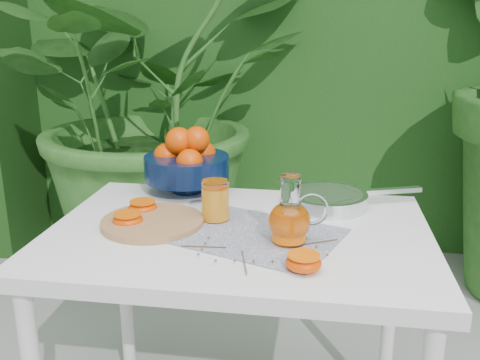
# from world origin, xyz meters

# --- Properties ---
(hedge_backdrop) EXTENTS (8.00, 1.65, 2.50)m
(hedge_backdrop) POSITION_xyz_m (0.06, 2.06, 1.19)
(hedge_backdrop) COLOR #1E4714
(hedge_backdrop) RESTS_ON ground
(potted_plant_left) EXTENTS (2.50, 2.50, 1.77)m
(potted_plant_left) POSITION_xyz_m (-0.77, 1.26, 0.88)
(potted_plant_left) COLOR #255E20
(potted_plant_left) RESTS_ON ground
(white_table) EXTENTS (1.00, 0.70, 0.75)m
(white_table) POSITION_xyz_m (-0.14, -0.05, 0.67)
(white_table) COLOR white
(white_table) RESTS_ON ground
(placemat) EXTENTS (0.48, 0.43, 0.00)m
(placemat) POSITION_xyz_m (-0.09, -0.09, 0.75)
(placemat) COLOR #0C1247
(placemat) RESTS_ON white_table
(cutting_board) EXTENTS (0.28, 0.28, 0.02)m
(cutting_board) POSITION_xyz_m (-0.37, -0.06, 0.76)
(cutting_board) COLOR #AA6F4D
(cutting_board) RESTS_ON white_table
(fruit_bowl) EXTENTS (0.35, 0.35, 0.21)m
(fruit_bowl) POSITION_xyz_m (-0.35, 0.25, 0.85)
(fruit_bowl) COLOR black
(fruit_bowl) RESTS_ON white_table
(juice_pitcher) EXTENTS (0.15, 0.11, 0.17)m
(juice_pitcher) POSITION_xyz_m (-0.00, -0.12, 0.81)
(juice_pitcher) COLOR white
(juice_pitcher) RESTS_ON white_table
(juice_tumbler) EXTENTS (0.09, 0.09, 0.11)m
(juice_tumbler) POSITION_xyz_m (-0.21, 0.00, 0.81)
(juice_tumbler) COLOR white
(juice_tumbler) RESTS_ON white_table
(saute_pan) EXTENTS (0.44, 0.30, 0.04)m
(saute_pan) POSITION_xyz_m (0.09, 0.16, 0.77)
(saute_pan) COLOR silver
(saute_pan) RESTS_ON white_table
(orange_halves) EXTENTS (0.57, 0.39, 0.04)m
(orange_halves) POSITION_xyz_m (-0.27, -0.11, 0.77)
(orange_halves) COLOR #EF3402
(orange_halves) RESTS_ON white_table
(thyme_sprigs) EXTENTS (0.37, 0.26, 0.01)m
(thyme_sprigs) POSITION_xyz_m (-0.08, -0.19, 0.76)
(thyme_sprigs) COLOR #4F3624
(thyme_sprigs) RESTS_ON white_table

